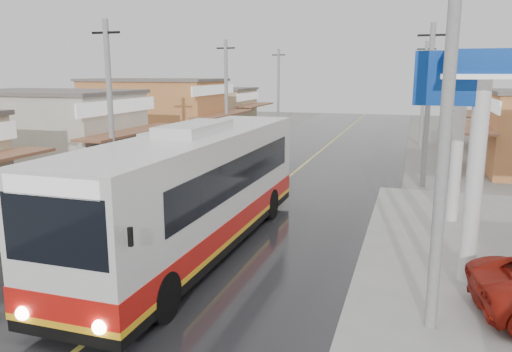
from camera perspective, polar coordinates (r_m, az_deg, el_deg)
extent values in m
plane|color=slate|center=(13.92, -11.66, -12.45)|extent=(120.00, 120.00, 0.00)
cube|color=black|center=(27.37, 3.69, -0.18)|extent=(12.00, 90.00, 0.02)
cube|color=#D8CC4C|center=(27.37, 3.69, -0.15)|extent=(0.15, 90.00, 0.01)
cylinder|color=white|center=(20.30, 21.98, 2.68)|extent=(0.44, 0.44, 5.50)
cylinder|color=white|center=(14.41, 23.67, -0.85)|extent=(0.44, 0.44, 5.50)
cube|color=white|center=(14.30, 20.57, 0.32)|extent=(0.25, 0.25, 6.00)
cube|color=navy|center=(14.05, 21.31, 10.36)|extent=(1.80, 0.30, 1.40)
cube|color=silver|center=(15.79, -6.82, -0.93)|extent=(2.83, 12.99, 3.19)
cube|color=black|center=(16.24, -6.68, -6.79)|extent=(2.85, 13.01, 0.32)
cube|color=red|center=(16.08, -6.72, -4.97)|extent=(2.87, 13.03, 0.59)
cube|color=yellow|center=(16.19, -6.69, -6.18)|extent=(2.88, 13.04, 0.15)
cube|color=black|center=(16.20, -6.05, 0.68)|extent=(2.85, 10.29, 1.08)
cube|color=black|center=(10.40, -21.97, -5.78)|extent=(2.40, 0.14, 1.40)
cube|color=black|center=(21.62, 0.32, 3.81)|extent=(2.40, 0.14, 1.19)
cube|color=white|center=(10.19, -22.34, -1.13)|extent=(2.20, 0.14, 0.38)
cube|color=silver|center=(15.50, -6.98, 5.42)|extent=(1.33, 3.25, 0.32)
cylinder|color=black|center=(13.18, -20.02, -11.45)|extent=(0.39, 1.19, 1.19)
cylinder|color=black|center=(11.94, -10.63, -13.41)|extent=(0.39, 1.19, 1.19)
cylinder|color=black|center=(20.28, -4.94, -2.68)|extent=(0.39, 1.19, 1.19)
cylinder|color=black|center=(19.49, 1.59, -3.23)|extent=(0.39, 1.19, 1.19)
sphere|color=#FFF2CC|center=(11.59, -25.08, -13.99)|extent=(0.31, 0.31, 0.30)
sphere|color=#FFF2CC|center=(10.50, -17.42, -16.13)|extent=(0.31, 0.31, 0.30)
cube|color=black|center=(11.58, -26.89, -4.74)|extent=(0.08, 0.08, 0.38)
cube|color=black|center=(9.74, -14.16, -6.76)|extent=(0.08, 0.08, 0.38)
cube|color=silver|center=(27.36, -6.69, 3.27)|extent=(2.48, 8.50, 2.34)
cube|color=#1C2F9A|center=(27.49, -6.65, 1.63)|extent=(2.52, 8.54, 0.94)
cube|color=black|center=(27.31, -6.70, 3.95)|extent=(2.48, 7.09, 0.84)
cube|color=black|center=(23.67, -11.07, 2.62)|extent=(1.95, 0.17, 1.03)
cylinder|color=black|center=(25.43, -11.59, -0.21)|extent=(0.31, 0.94, 0.94)
cylinder|color=black|center=(24.48, -7.54, -0.53)|extent=(0.31, 0.94, 0.94)
cylinder|color=black|center=(30.64, -5.90, 1.98)|extent=(0.31, 0.94, 0.94)
cylinder|color=black|center=(29.86, -2.40, 1.77)|extent=(0.31, 0.94, 0.94)
imported|color=black|center=(19.13, -17.55, -4.33)|extent=(0.85, 2.07, 1.06)
imported|color=#236B35|center=(18.75, -18.11, -2.26)|extent=(0.68, 0.47, 1.77)
cube|color=#26262D|center=(26.17, -15.34, 0.75)|extent=(1.79, 2.11, 1.16)
cube|color=brown|center=(26.07, -15.42, 2.10)|extent=(1.85, 2.17, 0.09)
cylinder|color=black|center=(25.79, -16.85, -0.82)|extent=(0.37, 0.55, 0.54)
cylinder|color=black|center=(26.99, -16.40, -0.25)|extent=(0.37, 0.55, 0.54)
cylinder|color=black|center=(25.43, -14.34, -0.85)|extent=(0.32, 0.53, 0.54)
cube|color=#26262D|center=(28.61, -14.33, 1.96)|extent=(2.06, 2.41, 1.33)
cube|color=brown|center=(28.50, -14.40, 3.37)|extent=(2.13, 2.48, 0.10)
cylinder|color=black|center=(28.12, -15.87, 0.33)|extent=(0.42, 0.63, 0.61)
cylinder|color=black|center=(29.51, -15.48, 0.88)|extent=(0.42, 0.63, 0.61)
cylinder|color=black|center=(27.76, -13.22, 0.32)|extent=(0.37, 0.61, 0.61)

